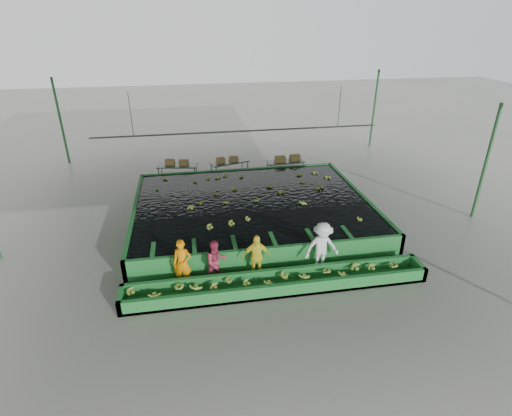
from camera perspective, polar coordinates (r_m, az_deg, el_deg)
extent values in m
plane|color=gray|center=(16.31, 0.31, -3.92)|extent=(80.00, 80.00, 0.00)
cube|color=gray|center=(14.48, 0.36, 13.51)|extent=(20.00, 22.00, 0.04)
cube|color=black|center=(17.23, -0.58, 0.98)|extent=(9.70, 7.70, 0.00)
cylinder|color=#59605B|center=(19.76, -2.33, 10.90)|extent=(0.08, 0.08, 14.00)
cylinder|color=#59605B|center=(19.51, -17.46, 12.59)|extent=(0.04, 0.04, 2.00)
cylinder|color=#59605B|center=(20.78, 11.83, 13.97)|extent=(0.04, 0.04, 2.00)
imported|color=orange|center=(13.29, -10.48, -7.78)|extent=(0.68, 0.51, 1.67)
imported|color=#A42F49|center=(13.33, -5.70, -7.64)|extent=(0.90, 0.80, 1.54)
imported|color=yellow|center=(13.44, 0.02, -6.98)|extent=(0.96, 0.41, 1.62)
imported|color=white|center=(13.90, 9.39, -5.58)|extent=(1.24, 0.75, 1.86)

